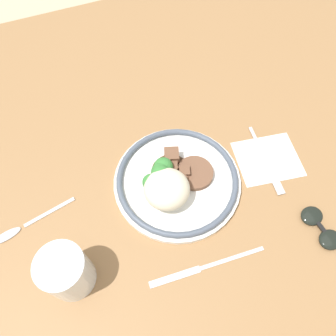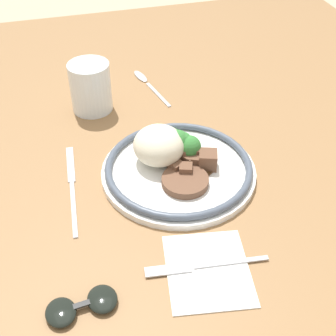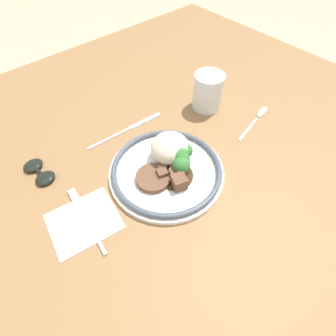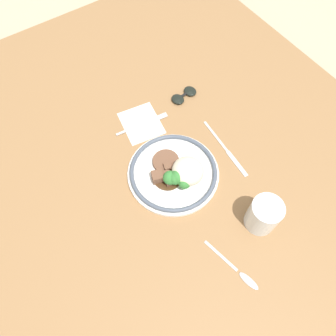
{
  "view_description": "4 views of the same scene",
  "coord_description": "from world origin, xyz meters",
  "px_view_note": "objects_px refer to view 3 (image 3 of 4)",
  "views": [
    {
      "loc": [
        0.17,
        0.27,
        0.63
      ],
      "look_at": [
        0.05,
        -0.02,
        0.08
      ],
      "focal_mm": 35.0,
      "sensor_mm": 36.0,
      "label": 1
    },
    {
      "loc": [
        -0.53,
        0.17,
        0.54
      ],
      "look_at": [
        0.03,
        0.02,
        0.06
      ],
      "focal_mm": 50.0,
      "sensor_mm": 36.0,
      "label": 2
    },
    {
      "loc": [
        -0.19,
        -0.27,
        0.5
      ],
      "look_at": [
        0.04,
        -0.01,
        0.06
      ],
      "focal_mm": 28.0,
      "sensor_mm": 36.0,
      "label": 3
    },
    {
      "loc": [
        0.38,
        -0.26,
        0.85
      ],
      "look_at": [
        0.03,
        -0.02,
        0.08
      ],
      "focal_mm": 35.0,
      "sensor_mm": 36.0,
      "label": 4
    }
  ],
  "objects_px": {
    "juice_glass": "(207,94)",
    "sunglasses": "(39,172)",
    "fork": "(83,213)",
    "spoon": "(259,116)",
    "plate": "(169,165)",
    "knife": "(129,129)"
  },
  "relations": [
    {
      "from": "juice_glass",
      "to": "fork",
      "type": "bearing_deg",
      "value": -170.48
    },
    {
      "from": "fork",
      "to": "knife",
      "type": "xyz_separation_m",
      "value": [
        0.21,
        0.14,
        -0.0
      ]
    },
    {
      "from": "sunglasses",
      "to": "plate",
      "type": "bearing_deg",
      "value": -45.62
    },
    {
      "from": "fork",
      "to": "sunglasses",
      "type": "height_order",
      "value": "sunglasses"
    },
    {
      "from": "sunglasses",
      "to": "spoon",
      "type": "bearing_deg",
      "value": -26.95
    },
    {
      "from": "plate",
      "to": "fork",
      "type": "distance_m",
      "value": 0.2
    },
    {
      "from": "juice_glass",
      "to": "sunglasses",
      "type": "xyz_separation_m",
      "value": [
        -0.45,
        0.08,
        -0.04
      ]
    },
    {
      "from": "juice_glass",
      "to": "sunglasses",
      "type": "distance_m",
      "value": 0.46
    },
    {
      "from": "plate",
      "to": "knife",
      "type": "relative_size",
      "value": 1.18
    },
    {
      "from": "fork",
      "to": "sunglasses",
      "type": "distance_m",
      "value": 0.16
    },
    {
      "from": "knife",
      "to": "sunglasses",
      "type": "xyz_separation_m",
      "value": [
        -0.24,
        0.01,
        0.01
      ]
    },
    {
      "from": "fork",
      "to": "spoon",
      "type": "relative_size",
      "value": 1.03
    },
    {
      "from": "sunglasses",
      "to": "juice_glass",
      "type": "bearing_deg",
      "value": -15.94
    },
    {
      "from": "spoon",
      "to": "knife",
      "type": "bearing_deg",
      "value": 135.12
    },
    {
      "from": "plate",
      "to": "juice_glass",
      "type": "bearing_deg",
      "value": 24.21
    },
    {
      "from": "knife",
      "to": "plate",
      "type": "bearing_deg",
      "value": -90.2
    },
    {
      "from": "knife",
      "to": "juice_glass",
      "type": "bearing_deg",
      "value": -13.1
    },
    {
      "from": "plate",
      "to": "sunglasses",
      "type": "height_order",
      "value": "plate"
    },
    {
      "from": "fork",
      "to": "plate",
      "type": "bearing_deg",
      "value": -91.94
    },
    {
      "from": "sunglasses",
      "to": "fork",
      "type": "bearing_deg",
      "value": -87.56
    },
    {
      "from": "plate",
      "to": "knife",
      "type": "bearing_deg",
      "value": 85.7
    },
    {
      "from": "plate",
      "to": "fork",
      "type": "xyz_separation_m",
      "value": [
        -0.2,
        0.03,
        -0.02
      ]
    }
  ]
}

